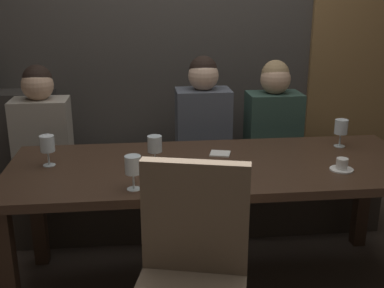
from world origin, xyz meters
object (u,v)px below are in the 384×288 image
Objects in this scene: wine_glass_end_right at (133,166)px; diner_bearded at (203,117)px; diner_redhead at (41,125)px; wine_glass_center_back at (47,144)px; dining_table at (215,179)px; banquette_bench at (199,198)px; diner_far_end at (273,118)px; wine_glass_far_left at (341,128)px; wine_glass_center_front at (155,145)px; espresso_cup at (342,165)px; chair_near_side at (191,270)px.

diner_bearded is at bearing 65.36° from wine_glass_end_right.
wine_glass_end_right is (0.60, -0.99, 0.06)m from diner_redhead.
diner_redhead reaches higher than wine_glass_center_back.
wine_glass_center_back is at bearing 175.57° from dining_table.
banquette_bench is at bearing 0.61° from diner_redhead.
wine_glass_far_left is at bearing -60.32° from diner_far_end.
banquette_bench is at bearing 147.94° from wine_glass_far_left.
wine_glass_end_right is (-0.46, -0.99, 0.04)m from diner_bearded.
wine_glass_center_front is (0.71, -0.69, 0.06)m from diner_redhead.
espresso_cup is at bearing -54.10° from banquette_bench.
espresso_cup is at bearing -54.91° from diner_bearded.
wine_glass_center_front is at bearing -116.45° from diner_bearded.
diner_bearded is at bearing 147.55° from wine_glass_far_left.
wine_glass_far_left is at bearing 23.08° from wine_glass_end_right.
wine_glass_center_back is at bearing 130.24° from chair_near_side.
diner_redhead is at bearing -179.99° from diner_far_end.
dining_table is 0.82m from banquette_bench.
diner_bearded is at bearing 125.09° from espresso_cup.
dining_table is 13.41× the size of wine_glass_far_left.
banquette_bench is 15.24× the size of wine_glass_center_front.
diner_far_end is at bearing 24.15° from wine_glass_center_back.
dining_table is at bearing -90.00° from banquette_bench.
espresso_cup is (0.63, -0.17, 0.11)m from dining_table.
dining_table is at bearing -164.71° from wine_glass_far_left.
diner_far_end is (0.72, 1.41, 0.24)m from chair_near_side.
diner_redhead is 1.87m from espresso_cup.
espresso_cup is at bearing -8.93° from wine_glass_center_back.
diner_far_end reaches higher than banquette_bench.
banquette_bench is 0.59m from diner_bearded.
wine_glass_center_back is 0.58m from wine_glass_end_right.
chair_near_side is (-0.21, -0.72, -0.09)m from dining_table.
wine_glass_end_right is at bearing -110.21° from wine_glass_center_front.
diner_far_end reaches higher than wine_glass_center_front.
banquette_bench is at bearing 161.33° from diner_bearded.
diner_redhead is 1.87m from wine_glass_far_left.
chair_near_side is 0.56m from wine_glass_end_right.
diner_redhead is 1.16m from wine_glass_end_right.
diner_bearded is at bearing 87.98° from dining_table.
diner_redhead is 1.54m from diner_far_end.
chair_near_side reaches higher than wine_glass_center_front.
wine_glass_center_front is 1.37× the size of espresso_cup.
wine_glass_center_front is (-0.35, -0.70, 0.04)m from diner_bearded.
wine_glass_end_right is 1.37× the size of espresso_cup.
wine_glass_far_left is (0.78, 0.21, 0.20)m from dining_table.
wine_glass_center_back is at bearing 171.07° from espresso_cup.
wine_glass_center_front is (-0.83, -0.69, 0.06)m from diner_far_end.
diner_bearded is 1.05× the size of diner_far_end.
wine_glass_end_right is at bearing 117.89° from chair_near_side.
diner_far_end reaches higher than wine_glass_far_left.
dining_table is 2.24× the size of chair_near_side.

